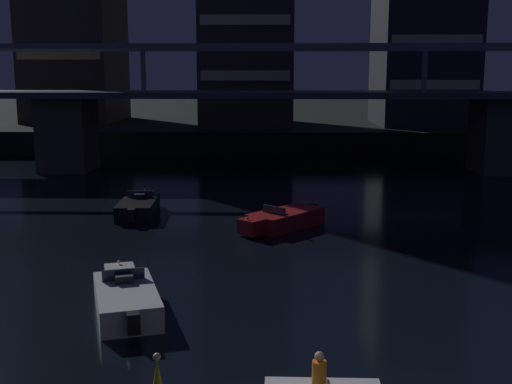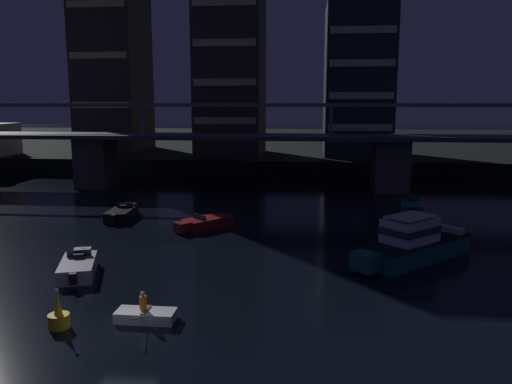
{
  "view_description": "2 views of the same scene",
  "coord_description": "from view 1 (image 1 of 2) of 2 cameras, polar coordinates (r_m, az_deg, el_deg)",
  "views": [
    {
      "loc": [
        -0.59,
        -11.25,
        7.34
      ],
      "look_at": [
        -1.52,
        21.13,
        1.31
      ],
      "focal_mm": 44.96,
      "sensor_mm": 36.0,
      "label": 1
    },
    {
      "loc": [
        7.44,
        -18.82,
        9.47
      ],
      "look_at": [
        3.48,
        21.04,
        2.48
      ],
      "focal_mm": 36.09,
      "sensor_mm": 36.0,
      "label": 2
    }
  ],
  "objects": [
    {
      "name": "tower_central",
      "position": [
        67.91,
        14.73,
        14.58
      ],
      "size": [
        8.96,
        11.26,
        20.96
      ],
      "color": "#282833",
      "rests_on": "far_riverbank"
    },
    {
      "name": "speedboat_mid_left",
      "position": [
        20.72,
        -11.51,
        -9.21
      ],
      "size": [
        2.93,
        5.14,
        1.16
      ],
      "color": "silver",
      "rests_on": "ground"
    },
    {
      "name": "speedboat_near_right",
      "position": [
        30.83,
        2.38,
        -2.45
      ],
      "size": [
        4.21,
        4.54,
        1.16
      ],
      "color": "maroon",
      "rests_on": "ground"
    },
    {
      "name": "speedboat_mid_center",
      "position": [
        34.27,
        -10.39,
        -1.29
      ],
      "size": [
        2.0,
        5.22,
        1.16
      ],
      "color": "black",
      "rests_on": "ground"
    },
    {
      "name": "river_bridge",
      "position": [
        48.4,
        2.35,
        7.0
      ],
      "size": [
        104.0,
        6.4,
        9.38
      ],
      "color": "#4C4944",
      "rests_on": "ground"
    },
    {
      "name": "far_riverbank",
      "position": [
        96.51,
        2.0,
        6.82
      ],
      "size": [
        240.0,
        80.0,
        2.2
      ],
      "primitive_type": "cube",
      "color": "black",
      "rests_on": "ground"
    }
  ]
}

